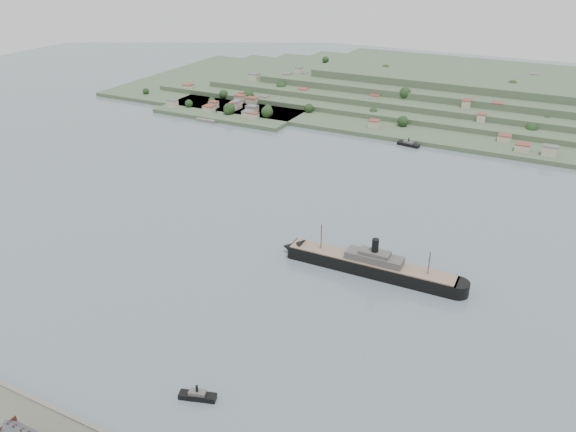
% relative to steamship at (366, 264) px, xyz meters
% --- Properties ---
extents(ground, '(1400.00, 1400.00, 0.00)m').
position_rel_steamship_xyz_m(ground, '(-38.00, -6.49, -4.85)').
color(ground, slate).
rests_on(ground, ground).
extents(far_peninsula, '(760.00, 309.00, 30.00)m').
position_rel_steamship_xyz_m(far_peninsula, '(-10.09, 386.61, 7.03)').
color(far_peninsula, '#3C5538').
rests_on(far_peninsula, ground).
extents(steamship, '(109.40, 14.27, 26.26)m').
position_rel_steamship_xyz_m(steamship, '(0.00, 0.00, 0.00)').
color(steamship, black).
rests_on(steamship, ground).
extents(tugboat, '(16.04, 8.70, 6.98)m').
position_rel_steamship_xyz_m(tugboat, '(-27.80, -123.55, -3.15)').
color(tugboat, black).
rests_on(tugboat, ground).
extents(ferry_west, '(19.35, 7.73, 7.06)m').
position_rel_steamship_xyz_m(ferry_west, '(-244.73, 218.51, -3.15)').
color(ferry_west, black).
rests_on(ferry_west, ground).
extents(ferry_east, '(20.83, 8.70, 7.57)m').
position_rel_steamship_xyz_m(ferry_east, '(-37.94, 218.51, -3.02)').
color(ferry_east, black).
rests_on(ferry_east, ground).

